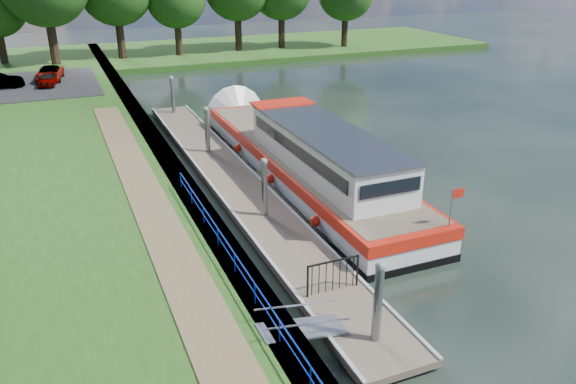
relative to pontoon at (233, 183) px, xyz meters
name	(u,v)px	position (x,y,z in m)	size (l,w,h in m)	color
ground	(365,340)	(0.00, -13.00, -0.18)	(160.00, 160.00, 0.00)	black
bank_edge	(172,173)	(-2.55, 2.00, 0.20)	(1.10, 90.00, 0.78)	#473D2D
far_bank	(230,50)	(12.00, 39.00, 0.12)	(60.00, 18.00, 0.60)	#1E4513
footpath	(162,230)	(-4.40, -5.00, 0.62)	(1.60, 40.00, 0.05)	brown
carpark	(6,87)	(-11.00, 25.00, 0.62)	(14.00, 12.00, 0.06)	black
blue_fence	(244,272)	(-2.75, -10.00, 1.13)	(0.04, 18.04, 0.72)	#0C2DBF
pontoon	(233,183)	(0.00, 0.00, 0.00)	(2.50, 30.00, 0.56)	brown
mooring_piles	(232,162)	(0.00, 0.00, 1.10)	(0.30, 27.30, 3.55)	gray
gangway	(302,328)	(-1.85, -12.50, 0.44)	(2.58, 1.00, 0.92)	#A5A8AD
gate_panel	(333,271)	(0.00, -10.80, 0.97)	(1.85, 0.05, 1.15)	black
barge	(299,156)	(3.60, 0.09, 0.90)	(4.36, 21.15, 4.78)	black
car_a	(48,79)	(-7.76, 23.99, 1.18)	(1.25, 3.12, 1.06)	#999999
car_d	(49,73)	(-7.62, 26.14, 1.23)	(1.92, 4.16, 1.16)	#999999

